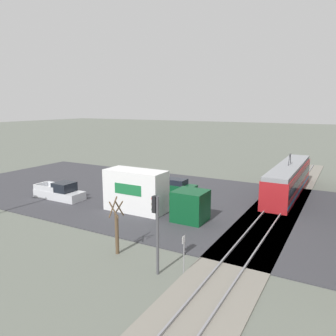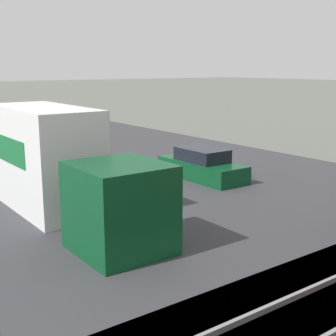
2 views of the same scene
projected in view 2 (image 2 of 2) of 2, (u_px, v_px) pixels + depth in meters
ground_plane at (123, 175)px, 23.31m from camera, size 320.00×320.00×0.00m
road_surface at (123, 175)px, 23.30m from camera, size 21.91×46.70×0.08m
box_truck at (59, 167)px, 16.49m from camera, size 2.49×9.64×3.79m
sedan_car_0 at (202, 166)px, 22.31m from camera, size 1.83×4.70×1.45m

